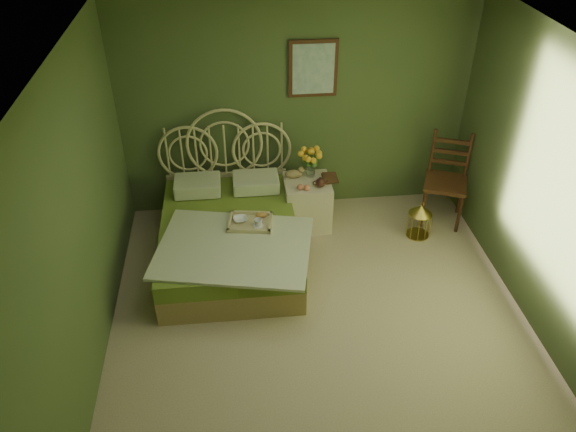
{
  "coord_description": "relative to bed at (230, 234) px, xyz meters",
  "views": [
    {
      "loc": [
        -0.72,
        -3.65,
        3.96
      ],
      "look_at": [
        -0.22,
        1.0,
        0.67
      ],
      "focal_mm": 35.0,
      "sensor_mm": 36.0,
      "label": 1
    }
  ],
  "objects": [
    {
      "name": "wall_left",
      "position": [
        -1.17,
        -1.26,
        1.01
      ],
      "size": [
        0.0,
        4.5,
        4.5
      ],
      "primitive_type": "plane",
      "rotation": [
        1.57,
        0.0,
        1.57
      ],
      "color": "#49592E",
      "rests_on": "floor"
    },
    {
      "name": "coffee_cup",
      "position": [
        0.31,
        -0.19,
        0.26
      ],
      "size": [
        0.09,
        0.09,
        0.08
      ],
      "primitive_type": "imported",
      "rotation": [
        0.0,
        0.0,
        0.08
      ],
      "color": "white",
      "rests_on": "bed"
    },
    {
      "name": "floor",
      "position": [
        0.83,
        -1.26,
        -0.29
      ],
      "size": [
        4.5,
        4.5,
        0.0
      ],
      "primitive_type": "plane",
      "color": "#BEAD89",
      "rests_on": "ground"
    },
    {
      "name": "wall_back",
      "position": [
        0.83,
        0.99,
        1.01
      ],
      "size": [
        4.0,
        0.0,
        4.0
      ],
      "primitive_type": "plane",
      "rotation": [
        1.57,
        0.0,
        0.0
      ],
      "color": "#49592E",
      "rests_on": "floor"
    },
    {
      "name": "chair",
      "position": [
        2.53,
        0.52,
        0.3
      ],
      "size": [
        0.62,
        0.62,
        1.08
      ],
      "rotation": [
        0.0,
        0.0,
        -0.38
      ],
      "color": "#37180F",
      "rests_on": "floor"
    },
    {
      "name": "wall_right",
      "position": [
        2.83,
        -1.26,
        1.01
      ],
      "size": [
        0.0,
        4.5,
        4.5
      ],
      "primitive_type": "plane",
      "rotation": [
        1.57,
        0.0,
        -1.57
      ],
      "color": "#49592E",
      "rests_on": "floor"
    },
    {
      "name": "book_lower",
      "position": [
        1.1,
        0.54,
        0.3
      ],
      "size": [
        0.17,
        0.23,
        0.02
      ],
      "primitive_type": "imported",
      "rotation": [
        0.0,
        0.0,
        0.02
      ],
      "color": "#381E0F",
      "rests_on": "nightstand"
    },
    {
      "name": "book_upper",
      "position": [
        1.1,
        0.54,
        0.32
      ],
      "size": [
        0.18,
        0.23,
        0.02
      ],
      "primitive_type": "imported",
      "rotation": [
        0.0,
        0.0,
        -0.06
      ],
      "color": "#472819",
      "rests_on": "nightstand"
    },
    {
      "name": "ceiling",
      "position": [
        0.83,
        -1.26,
        2.31
      ],
      "size": [
        4.5,
        4.5,
        0.0
      ],
      "primitive_type": "plane",
      "rotation": [
        3.14,
        0.0,
        0.0
      ],
      "color": "silver",
      "rests_on": "wall_back"
    },
    {
      "name": "nightstand",
      "position": [
        0.92,
        0.54,
        0.07
      ],
      "size": [
        0.53,
        0.53,
        1.01
      ],
      "color": "beige",
      "rests_on": "floor"
    },
    {
      "name": "wall_art",
      "position": [
        1.02,
        0.97,
        1.46
      ],
      "size": [
        0.54,
        0.04,
        0.64
      ],
      "color": "#37180F",
      "rests_on": "wall_back"
    },
    {
      "name": "cereal_bowl",
      "position": [
        0.13,
        -0.08,
        0.24
      ],
      "size": [
        0.17,
        0.17,
        0.04
      ],
      "primitive_type": "imported",
      "rotation": [
        0.0,
        0.0,
        0.17
      ],
      "color": "white",
      "rests_on": "bed"
    },
    {
      "name": "birdcage",
      "position": [
        2.18,
        0.15,
        -0.1
      ],
      "size": [
        0.27,
        0.27,
        0.41
      ],
      "rotation": [
        0.0,
        0.0,
        -0.03
      ],
      "color": "#AF9038",
      "rests_on": "floor"
    },
    {
      "name": "bed",
      "position": [
        0.0,
        0.0,
        0.0
      ],
      "size": [
        1.7,
        2.16,
        1.33
      ],
      "color": "tan",
      "rests_on": "floor"
    }
  ]
}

